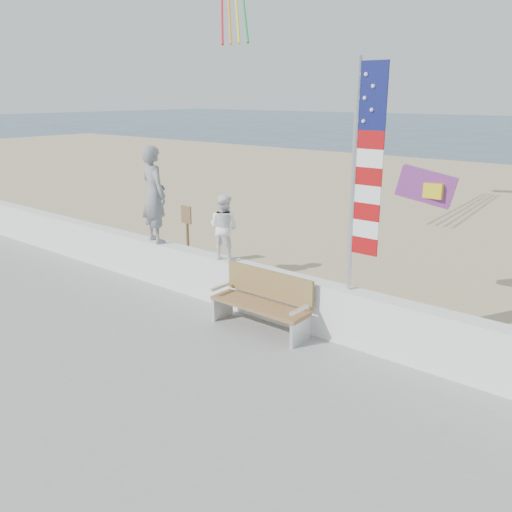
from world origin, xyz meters
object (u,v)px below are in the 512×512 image
at_px(adult, 154,195).
at_px(bench, 263,300).
at_px(child, 224,227).
at_px(flag, 362,169).

bearing_deg(adult, bench, -173.24).
bearing_deg(bench, adult, 171.97).
xyz_separation_m(adult, child, (1.93, 0.00, -0.39)).
distance_m(adult, bench, 3.54).
height_order(child, flag, flag).
relative_size(bench, flag, 0.51).
bearing_deg(adult, flag, -165.21).
bearing_deg(child, adult, -8.48).
relative_size(adult, flag, 0.57).
distance_m(adult, flag, 4.80).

